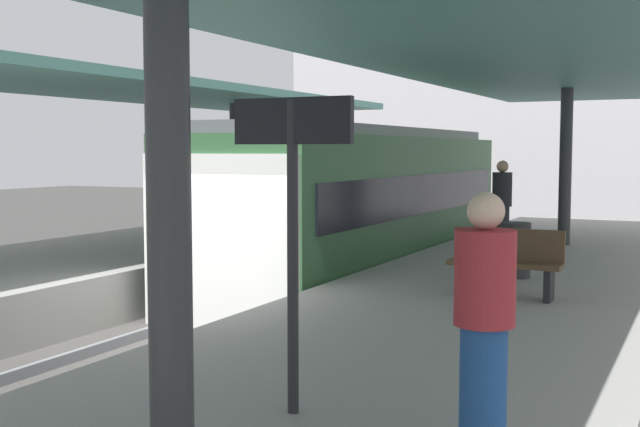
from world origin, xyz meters
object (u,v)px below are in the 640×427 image
at_px(litter_bin, 515,250).
at_px(passenger_near_bench, 484,324).
at_px(commuter_train, 360,206).
at_px(platform_sign, 293,183).
at_px(passenger_mid_platform, 502,204).
at_px(platform_bench, 506,260).

height_order(litter_bin, passenger_near_bench, passenger_near_bench).
bearing_deg(commuter_train, passenger_near_bench, -62.91).
height_order(platform_sign, passenger_near_bench, platform_sign).
relative_size(commuter_train, platform_sign, 4.70).
bearing_deg(commuter_train, platform_sign, -69.09).
bearing_deg(litter_bin, passenger_mid_platform, 106.97).
height_order(commuter_train, platform_sign, commuter_train).
height_order(commuter_train, passenger_mid_platform, commuter_train).
relative_size(litter_bin, passenger_mid_platform, 0.48).
bearing_deg(commuter_train, litter_bin, -39.72).
xyz_separation_m(commuter_train, litter_bin, (3.84, -3.19, -0.33)).
bearing_deg(litter_bin, platform_bench, -81.51).
xyz_separation_m(commuter_train, platform_bench, (4.09, -4.82, -0.26)).
height_order(platform_bench, passenger_mid_platform, passenger_mid_platform).
xyz_separation_m(commuter_train, passenger_near_bench, (5.22, -10.20, 0.10)).
relative_size(platform_bench, platform_sign, 0.63).
height_order(platform_bench, passenger_near_bench, passenger_near_bench).
relative_size(commuter_train, passenger_mid_platform, 6.26).
bearing_deg(platform_sign, litter_bin, 89.52).
xyz_separation_m(passenger_near_bench, passenger_mid_platform, (-2.33, 10.14, 0.03)).
bearing_deg(platform_bench, passenger_near_bench, -78.14).
distance_m(platform_sign, passenger_near_bench, 1.66).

